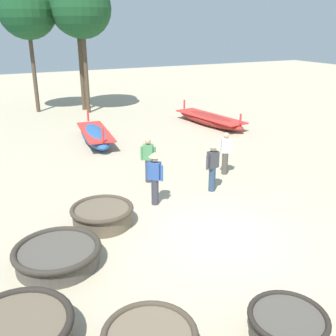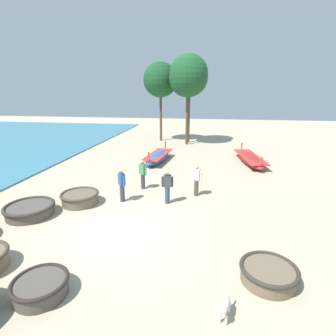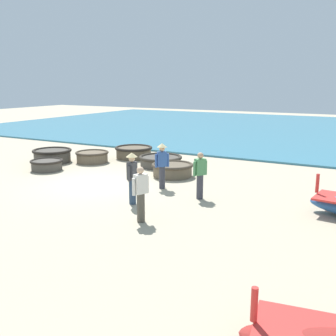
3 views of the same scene
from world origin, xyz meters
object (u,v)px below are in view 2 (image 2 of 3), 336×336
Objects in this scene: long_boat_green_hull at (250,159)px; tree_leftmost at (188,78)px; fisherman_by_coracle at (143,174)px; dog at (225,306)px; coracle_beside_post at (30,209)px; coracle_far_left at (41,287)px; long_boat_red_hull at (158,157)px; fisherman_standing_left at (167,184)px; tree_left_mid at (189,78)px; fisherman_standing_right at (122,182)px; tree_right_mid at (161,80)px; tree_rightmost at (188,74)px; fisherman_with_hat at (196,179)px; coracle_front_left at (269,273)px; coracle_nearest at (80,198)px.

tree_leftmost reaches higher than long_boat_green_hull.
dog is at bearing -63.74° from fisherman_by_coracle.
coracle_far_left is (3.16, -3.98, -0.01)m from coracle_beside_post.
fisherman_standing_left is at bearing -75.75° from long_boat_red_hull.
long_boat_red_hull is 0.56× the size of tree_left_mid.
long_boat_green_hull is at bearing 63.09° from coracle_far_left.
fisherman_standing_right is (-2.10, -0.11, 0.00)m from fisherman_standing_left.
long_boat_green_hull reaches higher than coracle_far_left.
coracle_far_left is at bearing -95.31° from fisherman_by_coracle.
tree_leftmost is at bearing 82.69° from fisherman_standing_right.
tree_right_mid is 2.93m from tree_left_mid.
tree_right_mid is at bearing 96.37° from fisherman_by_coracle.
long_boat_red_hull is 9.90m from tree_rightmost.
fisherman_with_hat reaches higher than long_boat_red_hull.
tree_left_mid is (2.87, -0.60, 0.15)m from tree_right_mid.
long_boat_green_hull reaches higher than coracle_front_left.
coracle_beside_post is 0.24× the size of tree_rightmost.
coracle_nearest is 0.22× the size of tree_left_mid.
tree_left_mid reaches higher than fisherman_with_hat.
long_boat_red_hull is at bearing 107.11° from dog.
coracle_nearest is 16.99m from tree_left_mid.
tree_rightmost is (1.49, 7.66, 6.09)m from long_boat_red_hull.
tree_left_mid reaches higher than long_boat_green_hull.
coracle_beside_post is 5.09m from coracle_far_left.
coracle_front_left is at bearing -71.85° from tree_right_mid.
long_boat_red_hull reaches higher than long_boat_green_hull.
tree_right_mid reaches higher than coracle_beside_post.
long_boat_green_hull is at bearing 62.27° from fisherman_with_hat.
long_boat_red_hull is at bearing -102.84° from tree_leftmost.
tree_leftmost is (-2.58, 19.95, 5.66)m from dog.
coracle_far_left is (-5.78, -1.40, 0.00)m from coracle_front_left.
coracle_nearest is 0.22× the size of tree_leftmost.
tree_rightmost is (-5.08, 7.10, 6.12)m from long_boat_green_hull.
tree_leftmost is at bearing 97.04° from fisherman_with_hat.
long_boat_green_hull is 7.51m from fisherman_with_hat.
coracle_beside_post is at bearing -158.95° from fisherman_standing_left.
fisherman_with_hat is (5.20, 1.79, 0.54)m from coracle_nearest.
long_boat_red_hull is 5.58m from fisherman_by_coracle.
long_boat_green_hull is at bearing 48.96° from fisherman_standing_right.
coracle_front_left is 12.49m from long_boat_green_hull.
tree_left_mid reaches higher than tree_right_mid.
tree_leftmost is (1.96, 19.92, 5.77)m from coracle_far_left.
dog is at bearing -0.38° from coracle_far_left.
fisherman_standing_right reaches higher than coracle_far_left.
long_boat_red_hull is at bearing 88.07° from coracle_far_left.
coracle_beside_post is at bearing -111.23° from long_boat_red_hull.
long_boat_red_hull reaches higher than dog.
coracle_nearest is at bearing -163.26° from fisherman_standing_right.
tree_rightmost is 2.87m from tree_right_mid.
tree_leftmost is (1.79, 13.96, 5.07)m from fisherman_standing_right.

